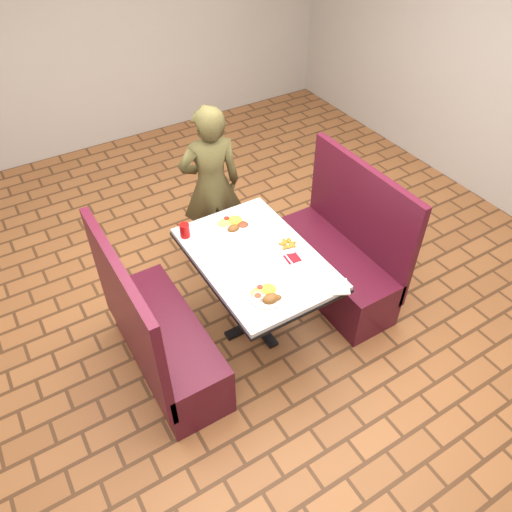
{
  "coord_description": "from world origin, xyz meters",
  "views": [
    {
      "loc": [
        -1.38,
        -2.26,
        3.15
      ],
      "look_at": [
        0.0,
        0.0,
        0.75
      ],
      "focal_mm": 35.0,
      "sensor_mm": 36.0,
      "label": 1
    }
  ],
  "objects_px": {
    "diner_person": "(211,186)",
    "red_tumbler": "(185,230)",
    "dining_table": "(256,266)",
    "far_dinner_plate": "(233,223)",
    "plantain_plate": "(287,245)",
    "booth_bench_right": "(338,260)",
    "near_dinner_plate": "(267,293)",
    "booth_bench_left": "(160,339)"
  },
  "relations": [
    {
      "from": "diner_person",
      "to": "plantain_plate",
      "type": "xyz_separation_m",
      "value": [
        0.11,
        -1.01,
        0.03
      ]
    },
    {
      "from": "diner_person",
      "to": "red_tumbler",
      "type": "distance_m",
      "value": 0.71
    },
    {
      "from": "red_tumbler",
      "to": "dining_table",
      "type": "bearing_deg",
      "value": -54.2
    },
    {
      "from": "booth_bench_right",
      "to": "near_dinner_plate",
      "type": "relative_size",
      "value": 4.7
    },
    {
      "from": "dining_table",
      "to": "booth_bench_right",
      "type": "height_order",
      "value": "booth_bench_right"
    },
    {
      "from": "near_dinner_plate",
      "to": "red_tumbler",
      "type": "xyz_separation_m",
      "value": [
        -0.19,
        0.84,
        0.03
      ]
    },
    {
      "from": "far_dinner_plate",
      "to": "plantain_plate",
      "type": "distance_m",
      "value": 0.47
    },
    {
      "from": "near_dinner_plate",
      "to": "red_tumbler",
      "type": "relative_size",
      "value": 2.33
    },
    {
      "from": "dining_table",
      "to": "diner_person",
      "type": "height_order",
      "value": "diner_person"
    },
    {
      "from": "red_tumbler",
      "to": "far_dinner_plate",
      "type": "bearing_deg",
      "value": -12.13
    },
    {
      "from": "near_dinner_plate",
      "to": "booth_bench_left",
      "type": "bearing_deg",
      "value": 150.27
    },
    {
      "from": "booth_bench_right",
      "to": "near_dinner_plate",
      "type": "distance_m",
      "value": 1.11
    },
    {
      "from": "dining_table",
      "to": "diner_person",
      "type": "relative_size",
      "value": 0.83
    },
    {
      "from": "booth_bench_right",
      "to": "far_dinner_plate",
      "type": "xyz_separation_m",
      "value": [
        -0.77,
        0.39,
        0.45
      ]
    },
    {
      "from": "plantain_plate",
      "to": "booth_bench_left",
      "type": "bearing_deg",
      "value": 178.56
    },
    {
      "from": "far_dinner_plate",
      "to": "red_tumbler",
      "type": "distance_m",
      "value": 0.38
    },
    {
      "from": "far_dinner_plate",
      "to": "plantain_plate",
      "type": "height_order",
      "value": "far_dinner_plate"
    },
    {
      "from": "diner_person",
      "to": "near_dinner_plate",
      "type": "bearing_deg",
      "value": 90.36
    },
    {
      "from": "diner_person",
      "to": "booth_bench_left",
      "type": "bearing_deg",
      "value": 58.45
    },
    {
      "from": "red_tumbler",
      "to": "near_dinner_plate",
      "type": "bearing_deg",
      "value": -77.05
    },
    {
      "from": "plantain_plate",
      "to": "red_tumbler",
      "type": "height_order",
      "value": "red_tumbler"
    },
    {
      "from": "plantain_plate",
      "to": "red_tumbler",
      "type": "bearing_deg",
      "value": 140.12
    },
    {
      "from": "booth_bench_right",
      "to": "plantain_plate",
      "type": "height_order",
      "value": "booth_bench_right"
    },
    {
      "from": "booth_bench_right",
      "to": "near_dinner_plate",
      "type": "height_order",
      "value": "booth_bench_right"
    },
    {
      "from": "red_tumbler",
      "to": "booth_bench_left",
      "type": "bearing_deg",
      "value": -134.79
    },
    {
      "from": "diner_person",
      "to": "far_dinner_plate",
      "type": "xyz_separation_m",
      "value": [
        -0.11,
        -0.59,
        0.04
      ]
    },
    {
      "from": "dining_table",
      "to": "red_tumbler",
      "type": "bearing_deg",
      "value": 125.8
    },
    {
      "from": "booth_bench_left",
      "to": "red_tumbler",
      "type": "height_order",
      "value": "booth_bench_left"
    },
    {
      "from": "far_dinner_plate",
      "to": "red_tumbler",
      "type": "relative_size",
      "value": 2.61
    },
    {
      "from": "near_dinner_plate",
      "to": "far_dinner_plate",
      "type": "distance_m",
      "value": 0.78
    },
    {
      "from": "far_dinner_plate",
      "to": "booth_bench_right",
      "type": "bearing_deg",
      "value": -26.8
    },
    {
      "from": "plantain_plate",
      "to": "booth_bench_right",
      "type": "bearing_deg",
      "value": 2.79
    },
    {
      "from": "dining_table",
      "to": "red_tumbler",
      "type": "xyz_separation_m",
      "value": [
        -0.34,
        0.47,
        0.15
      ]
    },
    {
      "from": "booth_bench_right",
      "to": "red_tumbler",
      "type": "distance_m",
      "value": 1.32
    },
    {
      "from": "diner_person",
      "to": "dining_table",
      "type": "bearing_deg",
      "value": 93.9
    },
    {
      "from": "far_dinner_plate",
      "to": "plantain_plate",
      "type": "bearing_deg",
      "value": -61.91
    },
    {
      "from": "booth_bench_right",
      "to": "booth_bench_left",
      "type": "bearing_deg",
      "value": 180.0
    },
    {
      "from": "dining_table",
      "to": "booth_bench_right",
      "type": "distance_m",
      "value": 0.86
    },
    {
      "from": "booth_bench_right",
      "to": "far_dinner_plate",
      "type": "relative_size",
      "value": 4.2
    },
    {
      "from": "booth_bench_right",
      "to": "far_dinner_plate",
      "type": "bearing_deg",
      "value": 153.2
    },
    {
      "from": "far_dinner_plate",
      "to": "diner_person",
      "type": "bearing_deg",
      "value": 79.08
    },
    {
      "from": "near_dinner_plate",
      "to": "far_dinner_plate",
      "type": "bearing_deg",
      "value": 77.0
    }
  ]
}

